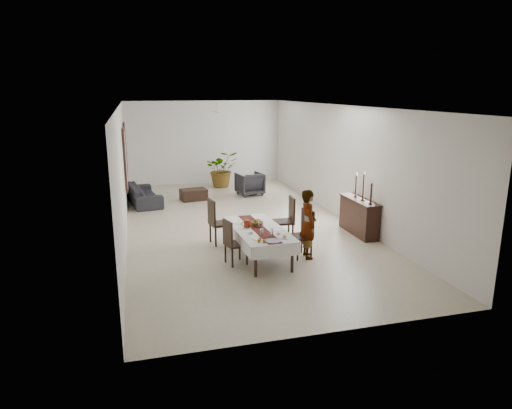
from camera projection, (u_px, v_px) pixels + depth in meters
name	position (u px, v px, depth m)	size (l,w,h in m)	color
floor	(239.00, 224.00, 12.58)	(6.00, 12.00, 0.00)	beige
ceiling	(238.00, 106.00, 11.80)	(6.00, 12.00, 0.02)	white
wall_back	(204.00, 143.00, 17.81)	(6.00, 0.02, 3.20)	silver
wall_front	(332.00, 233.00, 6.57)	(6.00, 0.02, 3.20)	silver
wall_left	(122.00, 172.00, 11.44)	(0.02, 12.00, 3.20)	silver
wall_right	(342.00, 162.00, 12.95)	(0.02, 12.00, 3.20)	silver
dining_table_top	(258.00, 230.00, 9.94)	(0.88, 2.12, 0.04)	black
table_leg_fl	(256.00, 262.00, 8.98)	(0.06, 0.06, 0.62)	black
table_leg_fr	(292.00, 258.00, 9.21)	(0.06, 0.06, 0.62)	black
table_leg_bl	(230.00, 233.00, 10.84)	(0.06, 0.06, 0.62)	black
table_leg_br	(261.00, 230.00, 11.07)	(0.06, 0.06, 0.62)	black
tablecloth_top	(258.00, 229.00, 9.94)	(1.04, 2.28, 0.01)	white
tablecloth_drape_left	(236.00, 236.00, 9.81)	(0.01, 2.28, 0.27)	white
tablecloth_drape_right	(280.00, 232.00, 10.12)	(0.01, 2.28, 0.27)	white
tablecloth_drape_near	(277.00, 251.00, 8.92)	(1.04, 0.01, 0.27)	white
tablecloth_drape_far	(244.00, 220.00, 11.02)	(1.04, 0.01, 0.27)	white
table_runner	(258.00, 228.00, 9.93)	(0.31, 2.21, 0.00)	maroon
red_pitcher	(247.00, 224.00, 9.97)	(0.13, 0.13, 0.18)	maroon
pitcher_handle	(244.00, 224.00, 9.95)	(0.11, 0.11, 0.02)	maroon
wine_glass_near	(272.00, 232.00, 9.42)	(0.06, 0.06, 0.15)	silver
wine_glass_mid	(262.00, 232.00, 9.44)	(0.06, 0.06, 0.15)	white
wine_glass_far	(260.00, 224.00, 9.97)	(0.06, 0.06, 0.15)	white
teacup_right	(278.00, 233.00, 9.52)	(0.08, 0.08, 0.05)	white
saucer_right	(278.00, 234.00, 9.52)	(0.13, 0.13, 0.01)	white
teacup_left	(251.00, 232.00, 9.56)	(0.08, 0.08, 0.05)	silver
saucer_left	(251.00, 233.00, 9.57)	(0.13, 0.13, 0.01)	silver
plate_near_right	(284.00, 238.00, 9.29)	(0.21, 0.21, 0.01)	silver
bread_near_right	(284.00, 237.00, 9.28)	(0.08, 0.08, 0.08)	tan
plate_near_left	(256.00, 238.00, 9.24)	(0.21, 0.21, 0.01)	white
plate_far_left	(240.00, 223.00, 10.30)	(0.21, 0.21, 0.01)	silver
serving_tray	(273.00, 241.00, 9.07)	(0.32, 0.32, 0.02)	#3F3F44
jam_jar_a	(264.00, 241.00, 8.99)	(0.06, 0.06, 0.07)	brown
jam_jar_b	(259.00, 241.00, 9.01)	(0.06, 0.06, 0.07)	#985816
jam_jar_c	(260.00, 239.00, 9.10)	(0.06, 0.06, 0.07)	#8D5014
fruit_basket	(257.00, 223.00, 10.14)	(0.27, 0.27, 0.09)	brown
fruit_red	(258.00, 220.00, 10.15)	(0.08, 0.08, 0.08)	#A22B10
fruit_green	(255.00, 220.00, 10.14)	(0.07, 0.07, 0.07)	olive
fruit_yellow	(258.00, 221.00, 10.08)	(0.07, 0.07, 0.07)	yellow
chair_right_near_seat	(300.00, 237.00, 10.04)	(0.45, 0.45, 0.05)	black
chair_right_near_leg_fl	(311.00, 248.00, 10.04)	(0.04, 0.04, 0.44)	black
chair_right_near_leg_fr	(301.00, 243.00, 10.34)	(0.04, 0.04, 0.44)	black
chair_right_near_leg_bl	(298.00, 251.00, 9.86)	(0.04, 0.04, 0.44)	black
chair_right_near_leg_br	(288.00, 246.00, 10.17)	(0.04, 0.04, 0.44)	black
chair_right_near_back	(308.00, 222.00, 10.07)	(0.45, 0.04, 0.57)	black
chair_right_far_seat	(283.00, 222.00, 11.08)	(0.47, 0.47, 0.05)	black
chair_right_far_leg_fl	(293.00, 234.00, 11.00)	(0.05, 0.05, 0.46)	black
chair_right_far_leg_fr	(289.00, 229.00, 11.36)	(0.05, 0.05, 0.46)	black
chair_right_far_leg_bl	(277.00, 235.00, 10.93)	(0.05, 0.05, 0.46)	black
chair_right_far_leg_br	(274.00, 230.00, 11.29)	(0.05, 0.05, 0.46)	black
chair_right_far_back	(292.00, 209.00, 11.05)	(0.47, 0.04, 0.59)	black
chair_left_near_seat	(236.00, 244.00, 9.64)	(0.42, 0.42, 0.05)	black
chair_left_near_leg_fl	(225.00, 253.00, 9.76)	(0.04, 0.04, 0.41)	black
chair_left_near_leg_fr	(232.00, 258.00, 9.47)	(0.04, 0.04, 0.41)	black
chair_left_near_leg_bl	(240.00, 251.00, 9.92)	(0.04, 0.04, 0.41)	black
chair_left_near_leg_br	(247.00, 256.00, 9.63)	(0.04, 0.04, 0.41)	black
chair_left_near_back	(228.00, 233.00, 9.48)	(0.42, 0.04, 0.53)	black
chair_left_far_seat	(220.00, 224.00, 10.92)	(0.47, 0.47, 0.05)	black
chair_left_far_leg_fl	(210.00, 233.00, 11.07)	(0.05, 0.05, 0.46)	black
chair_left_far_leg_fr	(216.00, 237.00, 10.74)	(0.05, 0.05, 0.46)	black
chair_left_far_leg_bl	(225.00, 231.00, 11.23)	(0.05, 0.05, 0.46)	black
chair_left_far_leg_br	(231.00, 235.00, 10.89)	(0.05, 0.05, 0.46)	black
chair_left_far_back	(212.00, 212.00, 10.75)	(0.47, 0.04, 0.60)	black
woman	(308.00, 224.00, 9.94)	(0.56, 0.37, 1.53)	#94979C
sideboard_body	(359.00, 217.00, 11.68)	(0.39, 1.47, 0.88)	black
sideboard_top	(360.00, 200.00, 11.56)	(0.43, 1.53, 0.03)	black
candlestick_near_base	(371.00, 204.00, 11.05)	(0.10, 0.10, 0.03)	black
candlestick_near_shaft	(371.00, 193.00, 10.99)	(0.05, 0.05, 0.49)	black
candlestick_near_candle	(372.00, 182.00, 10.92)	(0.04, 0.04, 0.08)	white
candlestick_mid_base	(363.00, 200.00, 11.42)	(0.10, 0.10, 0.03)	black
candlestick_mid_shaft	(364.00, 187.00, 11.34)	(0.05, 0.05, 0.64)	black
candlestick_mid_candle	(364.00, 173.00, 11.25)	(0.04, 0.04, 0.08)	beige
candlestick_far_base	(356.00, 197.00, 11.79)	(0.10, 0.10, 0.03)	black
candlestick_far_shaft	(356.00, 186.00, 11.72)	(0.05, 0.05, 0.54)	black
candlestick_far_candle	(357.00, 174.00, 11.64)	(0.04, 0.04, 0.08)	beige
sofa	(144.00, 194.00, 14.81)	(2.15, 0.84, 0.63)	#262429
armchair	(250.00, 184.00, 16.03)	(0.84, 0.86, 0.78)	#2B282D
coffee_table	(194.00, 195.00, 15.30)	(0.85, 0.56, 0.38)	black
potted_plant	(222.00, 169.00, 17.30)	(1.24, 1.07, 1.37)	#294F1F
mirror_frame_near	(125.00, 159.00, 13.51)	(0.06, 1.05, 1.85)	black
mirror_glass_near	(126.00, 159.00, 13.52)	(0.01, 0.90, 1.70)	white
mirror_frame_far	(126.00, 151.00, 15.47)	(0.06, 1.05, 1.85)	black
mirror_glass_far	(127.00, 151.00, 15.48)	(0.01, 0.90, 1.70)	silver
fan_rod	(217.00, 106.00, 14.63)	(0.04, 0.04, 0.20)	silver
fan_hub	(218.00, 112.00, 14.68)	(0.16, 0.16, 0.08)	white
fan_blade_n	(216.00, 112.00, 15.01)	(0.10, 0.55, 0.01)	white
fan_blade_s	(220.00, 113.00, 14.36)	(0.10, 0.55, 0.01)	silver
fan_blade_e	(228.00, 112.00, 14.77)	(0.55, 0.10, 0.01)	white
fan_blade_w	(207.00, 112.00, 14.59)	(0.55, 0.10, 0.01)	white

